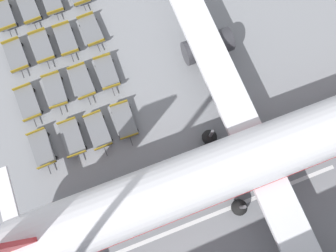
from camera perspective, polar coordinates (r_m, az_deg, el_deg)
The scene contains 17 objects.
airplane at distance 24.11m, azimuth 17.75°, elevation -4.02°, with size 37.91×42.25×12.83m.
baggage_dolly_row_near_col_b at distance 33.82m, azimuth -26.63°, elevation 16.78°, with size 3.70×1.70×0.92m.
baggage_dolly_row_near_col_c at distance 31.39m, azimuth -24.94°, elevation 11.00°, with size 3.71×1.70×0.92m.
baggage_dolly_row_near_col_d at distance 29.27m, azimuth -23.18°, elevation 3.69°, with size 3.70×1.70×0.92m.
baggage_dolly_row_near_col_e at distance 27.78m, azimuth -21.07°, elevation -3.70°, with size 3.70×1.68×0.92m.
baggage_dolly_row_mid_a_col_b at distance 33.34m, azimuth -23.08°, elevation 18.25°, with size 3.71×1.71×0.92m.
baggage_dolly_row_mid_a_col_c at distance 30.94m, azimuth -21.06°, elevation 12.73°, with size 3.69×1.66×0.92m.
baggage_dolly_row_mid_a_col_d at distance 28.85m, azimuth -19.06°, elevation 5.83°, with size 3.72×1.75×0.92m.
baggage_dolly_row_mid_a_col_e at distance 27.20m, azimuth -16.33°, elevation -2.03°, with size 3.71×1.70×0.92m.
baggage_dolly_row_mid_b_col_b at distance 33.16m, azimuth -19.62°, elevation 19.95°, with size 3.69×1.67×0.92m.
baggage_dolly_row_mid_b_col_c at distance 30.61m, azimuth -17.34°, elevation 14.12°, with size 3.70×1.68×0.92m.
baggage_dolly_row_mid_b_col_d at distance 28.49m, azimuth -14.72°, elevation 7.43°, with size 3.69×1.66×0.92m.
baggage_dolly_row_mid_b_col_e at distance 26.84m, azimuth -12.08°, elevation -0.81°, with size 3.69×1.66×0.92m.
baggage_dolly_row_far_col_c at distance 30.51m, azimuth -13.21°, elevation 15.88°, with size 3.70×1.70×0.92m.
baggage_dolly_row_far_col_d at distance 28.38m, azimuth -10.58°, elevation 9.13°, with size 3.72×1.75×0.92m.
baggage_dolly_row_far_col_e at distance 26.70m, azimuth -7.61°, elevation 0.94°, with size 3.73×1.76×0.92m.
stand_guidance_stripe at distance 25.97m, azimuth 0.11°, elevation -18.06°, with size 1.13×28.03×0.01m.
Camera 1 is at (20.28, -13.06, 25.93)m, focal length 35.00 mm.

